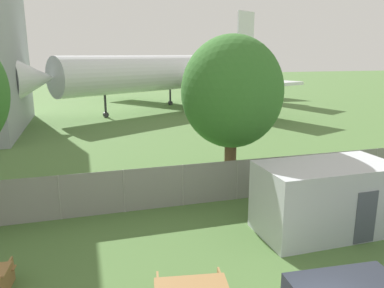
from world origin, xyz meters
TOP-DOWN VIEW (x-y plane):
  - perimeter_fence at (-0.00, 10.07)m, footprint 56.07×0.07m
  - airplane at (7.24, 39.95)m, footprint 36.06×29.07m
  - portable_cabin at (4.43, 6.22)m, footprint 5.00×2.59m
  - tree_left_of_cabin at (2.59, 11.03)m, footprint 4.65×4.65m

SIDE VIEW (x-z plane):
  - perimeter_fence at x=0.00m, z-range 0.00..1.86m
  - portable_cabin at x=4.43m, z-range 0.00..2.62m
  - airplane at x=7.24m, z-range -1.89..10.48m
  - tree_left_of_cabin at x=2.59m, z-range 1.11..8.49m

